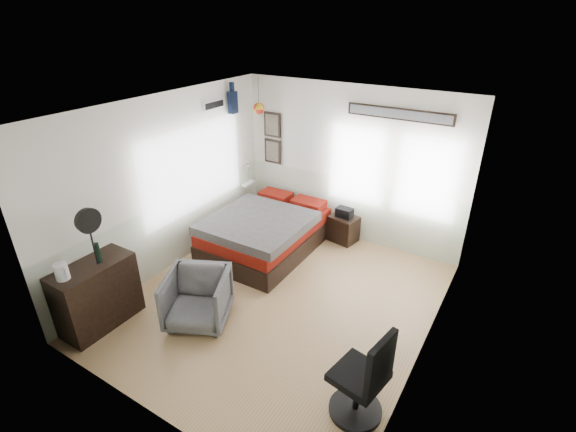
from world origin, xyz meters
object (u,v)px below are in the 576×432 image
(armchair, at_px, (197,298))
(nightstand, at_px, (343,229))
(task_chair, at_px, (363,384))
(bed, at_px, (266,232))
(dresser, at_px, (97,295))

(armchair, xyz_separation_m, nightstand, (0.72, 2.97, -0.13))
(armchair, height_order, task_chair, task_chair)
(nightstand, relative_size, task_chair, 0.43)
(nightstand, xyz_separation_m, task_chair, (1.68, -3.20, 0.21))
(bed, distance_m, armchair, 2.01)
(task_chair, bearing_deg, armchair, -175.03)
(bed, relative_size, dresser, 2.12)
(armchair, bearing_deg, bed, 72.61)
(dresser, bearing_deg, armchair, 33.19)
(dresser, distance_m, armchair, 1.28)
(nightstand, bearing_deg, dresser, -105.51)
(bed, bearing_deg, nightstand, 44.17)
(bed, xyz_separation_m, nightstand, (1.00, 0.98, -0.10))
(nightstand, bearing_deg, armchair, -93.16)
(bed, xyz_separation_m, dresser, (-0.78, -2.69, 0.12))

